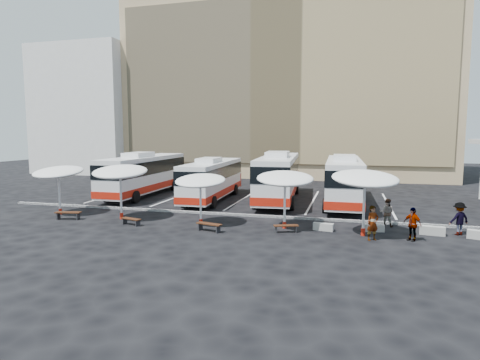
% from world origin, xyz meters
% --- Properties ---
extents(ground, '(120.00, 120.00, 0.00)m').
position_xyz_m(ground, '(0.00, 0.00, 0.00)').
color(ground, black).
rests_on(ground, ground).
extents(sandstone_building, '(42.00, 18.25, 29.60)m').
position_xyz_m(sandstone_building, '(0.00, 31.87, 12.63)').
color(sandstone_building, tan).
rests_on(sandstone_building, ground).
extents(apartment_block, '(14.00, 14.00, 18.00)m').
position_xyz_m(apartment_block, '(-28.00, 28.00, 9.00)').
color(apartment_block, silver).
rests_on(apartment_block, ground).
extents(curb_divider, '(34.00, 0.25, 0.15)m').
position_xyz_m(curb_divider, '(0.00, 0.50, 0.07)').
color(curb_divider, black).
rests_on(curb_divider, ground).
extents(bay_lines, '(24.15, 12.00, 0.01)m').
position_xyz_m(bay_lines, '(0.00, 8.00, 0.01)').
color(bay_lines, white).
rests_on(bay_lines, ground).
extents(bus_0, '(3.12, 12.69, 4.01)m').
position_xyz_m(bus_0, '(-9.27, 7.26, 2.05)').
color(bus_0, white).
rests_on(bus_0, ground).
extents(bus_1, '(3.08, 11.67, 3.67)m').
position_xyz_m(bus_1, '(-2.38, 6.42, 1.88)').
color(bus_1, white).
rests_on(bus_1, ground).
extents(bus_2, '(3.89, 13.42, 4.20)m').
position_xyz_m(bus_2, '(3.10, 7.74, 2.15)').
color(bus_2, white).
rests_on(bus_2, ground).
extents(bus_3, '(3.22, 12.73, 4.02)m').
position_xyz_m(bus_3, '(8.48, 7.40, 2.05)').
color(bus_3, white).
rests_on(bus_3, ground).
extents(sunshade_0, '(3.63, 3.67, 3.50)m').
position_xyz_m(sunshade_0, '(-10.73, -2.27, 2.98)').
color(sunshade_0, white).
rests_on(sunshade_0, ground).
extents(sunshade_1, '(4.25, 4.29, 3.71)m').
position_xyz_m(sunshade_1, '(-5.66, -2.56, 3.15)').
color(sunshade_1, white).
rests_on(sunshade_1, ground).
extents(sunshade_2, '(3.33, 3.37, 3.25)m').
position_xyz_m(sunshade_2, '(0.05, -2.78, 2.76)').
color(sunshade_2, white).
rests_on(sunshade_2, ground).
extents(sunshade_3, '(4.05, 4.08, 3.53)m').
position_xyz_m(sunshade_3, '(5.22, -2.32, 3.00)').
color(sunshade_3, white).
rests_on(sunshade_3, ground).
extents(sunshade_4, '(4.44, 4.47, 3.76)m').
position_xyz_m(sunshade_4, '(9.73, -2.92, 3.20)').
color(sunshade_4, white).
rests_on(sunshade_4, ground).
extents(wood_bench_0, '(1.73, 0.81, 0.51)m').
position_xyz_m(wood_bench_0, '(-8.98, -3.64, 0.39)').
color(wood_bench_0, black).
rests_on(wood_bench_0, ground).
extents(wood_bench_1, '(1.45, 0.73, 0.43)m').
position_xyz_m(wood_bench_1, '(-4.09, -4.02, 0.33)').
color(wood_bench_1, black).
rests_on(wood_bench_1, ground).
extents(wood_bench_2, '(1.62, 0.80, 0.48)m').
position_xyz_m(wood_bench_2, '(1.13, -4.26, 0.37)').
color(wood_bench_2, black).
rests_on(wood_bench_2, ground).
extents(wood_bench_3, '(1.46, 0.85, 0.43)m').
position_xyz_m(wood_bench_3, '(5.47, -3.33, 0.33)').
color(wood_bench_3, black).
rests_on(wood_bench_3, ground).
extents(conc_bench_0, '(1.20, 0.55, 0.43)m').
position_xyz_m(conc_bench_0, '(7.52, -2.27, 0.22)').
color(conc_bench_0, gray).
rests_on(conc_bench_0, ground).
extents(conc_bench_1, '(1.15, 0.49, 0.42)m').
position_xyz_m(conc_bench_1, '(10.38, -1.74, 0.21)').
color(conc_bench_1, gray).
rests_on(conc_bench_1, ground).
extents(conc_bench_2, '(1.36, 0.60, 0.49)m').
position_xyz_m(conc_bench_2, '(13.48, -1.72, 0.25)').
color(conc_bench_2, gray).
rests_on(conc_bench_2, ground).
extents(conc_bench_3, '(1.33, 0.80, 0.47)m').
position_xyz_m(conc_bench_3, '(15.79, -2.08, 0.24)').
color(conc_bench_3, gray).
rests_on(conc_bench_3, ground).
extents(passenger_0, '(0.81, 0.75, 1.87)m').
position_xyz_m(passenger_0, '(10.17, -3.80, 0.93)').
color(passenger_0, black).
rests_on(passenger_0, ground).
extents(passenger_1, '(0.94, 0.80, 1.72)m').
position_xyz_m(passenger_1, '(11.18, -0.21, 0.86)').
color(passenger_1, black).
rests_on(passenger_1, ground).
extents(passenger_2, '(1.07, 1.03, 1.79)m').
position_xyz_m(passenger_2, '(12.19, -3.31, 0.90)').
color(passenger_2, black).
rests_on(passenger_2, ground).
extents(passenger_3, '(1.38, 1.17, 1.85)m').
position_xyz_m(passenger_3, '(14.87, -1.32, 0.92)').
color(passenger_3, black).
rests_on(passenger_3, ground).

